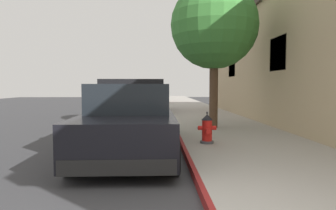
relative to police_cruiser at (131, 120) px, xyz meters
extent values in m
cube|color=#353538|center=(-3.13, 6.00, -0.84)|extent=(31.01, 60.00, 0.20)
cube|color=#9E9991|center=(2.87, 6.00, -0.67)|extent=(3.26, 60.00, 0.15)
cube|color=maroon|center=(1.20, 6.00, -0.67)|extent=(0.08, 60.00, 0.15)
cube|color=black|center=(4.53, 2.88, 1.83)|extent=(0.06, 1.30, 1.10)
cube|color=black|center=(4.53, 8.82, 1.83)|extent=(0.06, 1.30, 1.10)
cube|color=black|center=(0.00, -0.04, -0.16)|extent=(1.84, 4.80, 0.76)
cube|color=black|center=(0.00, 0.11, 0.52)|extent=(1.64, 2.50, 0.60)
cube|color=black|center=(0.00, -2.38, -0.42)|extent=(1.76, 0.16, 0.24)
cube|color=black|center=(0.00, 2.30, -0.42)|extent=(1.76, 0.16, 0.24)
cylinder|color=black|center=(-0.86, 1.66, -0.42)|extent=(0.22, 0.64, 0.64)
cylinder|color=black|center=(0.86, 1.66, -0.42)|extent=(0.22, 0.64, 0.64)
cylinder|color=black|center=(-0.86, -1.74, -0.42)|extent=(0.22, 0.64, 0.64)
cylinder|color=black|center=(0.86, -1.74, -0.42)|extent=(0.22, 0.64, 0.64)
cube|color=black|center=(0.00, 0.06, 0.88)|extent=(1.48, 0.20, 0.12)
cube|color=red|center=(-0.35, 0.06, 0.88)|extent=(0.44, 0.18, 0.11)
cube|color=#1E33E0|center=(0.35, 0.06, 0.88)|extent=(0.44, 0.18, 0.11)
cube|color=black|center=(-0.01, 10.24, -0.16)|extent=(1.84, 4.80, 0.76)
cube|color=black|center=(-0.01, 10.39, 0.52)|extent=(1.64, 2.50, 0.60)
cube|color=black|center=(-0.01, 7.90, -0.42)|extent=(1.76, 0.16, 0.24)
cube|color=black|center=(-0.01, 12.58, -0.42)|extent=(1.76, 0.16, 0.24)
cylinder|color=black|center=(-0.87, 11.94, -0.42)|extent=(0.22, 0.64, 0.64)
cylinder|color=black|center=(0.85, 11.94, -0.42)|extent=(0.22, 0.64, 0.64)
cylinder|color=black|center=(-0.87, 8.54, -0.42)|extent=(0.22, 0.64, 0.64)
cylinder|color=black|center=(0.85, 8.54, -0.42)|extent=(0.22, 0.64, 0.64)
cube|color=maroon|center=(-0.18, 20.90, -0.16)|extent=(1.84, 4.80, 0.76)
cube|color=black|center=(-0.18, 21.05, 0.52)|extent=(1.64, 2.50, 0.60)
cube|color=black|center=(-0.18, 18.56, -0.42)|extent=(1.76, 0.16, 0.24)
cube|color=black|center=(-0.18, 23.24, -0.42)|extent=(1.76, 0.16, 0.24)
cylinder|color=black|center=(-1.04, 22.60, -0.42)|extent=(0.22, 0.64, 0.64)
cylinder|color=black|center=(0.68, 22.60, -0.42)|extent=(0.22, 0.64, 0.64)
cylinder|color=black|center=(-1.04, 19.20, -0.42)|extent=(0.22, 0.64, 0.64)
cylinder|color=black|center=(0.68, 19.20, -0.42)|extent=(0.22, 0.64, 0.64)
cylinder|color=#4C4C51|center=(1.79, 0.33, -0.57)|extent=(0.32, 0.32, 0.06)
cylinder|color=red|center=(1.79, 0.33, -0.29)|extent=(0.24, 0.24, 0.50)
cone|color=black|center=(1.79, 0.33, 0.03)|extent=(0.28, 0.28, 0.14)
cylinder|color=#4C4C51|center=(1.79, 0.33, 0.13)|extent=(0.05, 0.05, 0.06)
cylinder|color=red|center=(1.62, 0.33, -0.23)|extent=(0.10, 0.10, 0.10)
cylinder|color=red|center=(1.96, 0.33, -0.23)|extent=(0.10, 0.10, 0.10)
cylinder|color=red|center=(1.79, 0.15, -0.28)|extent=(0.13, 0.12, 0.13)
cylinder|color=brown|center=(2.47, 3.07, 0.58)|extent=(0.28, 0.28, 2.36)
sphere|color=#387A33|center=(2.47, 3.07, 2.76)|extent=(2.84, 2.84, 2.84)
camera|label=1|loc=(0.58, -6.81, 0.77)|focal=32.20mm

